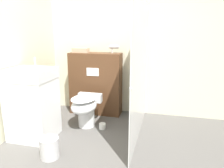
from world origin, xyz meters
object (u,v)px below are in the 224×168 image
at_px(sink_vanity, 33,104).
at_px(hair_drier, 114,47).
at_px(waste_bin, 49,148).
at_px(toilet, 85,108).

distance_m(sink_vanity, hair_drier, 1.64).
height_order(sink_vanity, waste_bin, sink_vanity).
height_order(sink_vanity, hair_drier, hair_drier).
xyz_separation_m(toilet, sink_vanity, (-0.60, -0.49, 0.18)).
bearing_deg(waste_bin, toilet, 82.95).
bearing_deg(sink_vanity, toilet, 39.34).
xyz_separation_m(hair_drier, waste_bin, (-0.42, -1.60, -1.10)).
xyz_separation_m(sink_vanity, waste_bin, (0.48, -0.43, -0.38)).
relative_size(sink_vanity, hair_drier, 6.33).
relative_size(hair_drier, waste_bin, 0.71).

